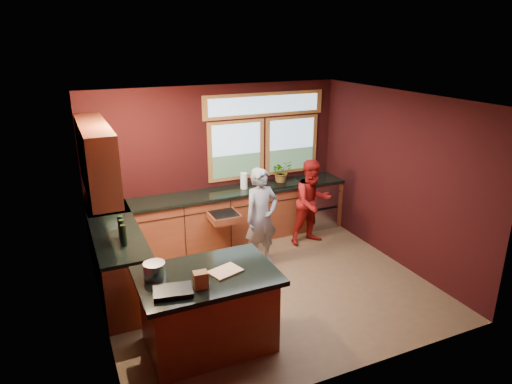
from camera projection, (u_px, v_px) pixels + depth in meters
floor at (266, 286)px, 6.67m from camera, size 4.50×4.50×0.00m
room_shell at (217, 166)px, 6.13m from camera, size 4.52×4.02×2.71m
back_counter at (235, 215)px, 8.06m from camera, size 4.50×0.64×0.93m
left_counter at (117, 258)px, 6.49m from camera, size 0.64×2.30×0.93m
island at (208, 310)px, 5.25m from camera, size 1.55×1.05×0.95m
person_grey at (261, 218)px, 7.07m from camera, size 0.62×0.45×1.58m
person_red at (312, 202)px, 7.84m from camera, size 0.76×0.61×1.50m
microwave at (107, 199)px, 7.04m from camera, size 0.39×0.54×0.28m
potted_plant at (281, 172)px, 8.24m from camera, size 0.37×0.32×0.41m
paper_towel at (244, 181)px, 7.93m from camera, size 0.12×0.12×0.28m
cutting_board at (225, 271)px, 5.13m from camera, size 0.41×0.34×0.02m
stock_pot at (154, 270)px, 4.98m from camera, size 0.24×0.24×0.18m
paper_bag at (201, 280)px, 4.79m from camera, size 0.16×0.13×0.18m
black_tray at (173, 291)px, 4.70m from camera, size 0.45×0.35×0.05m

